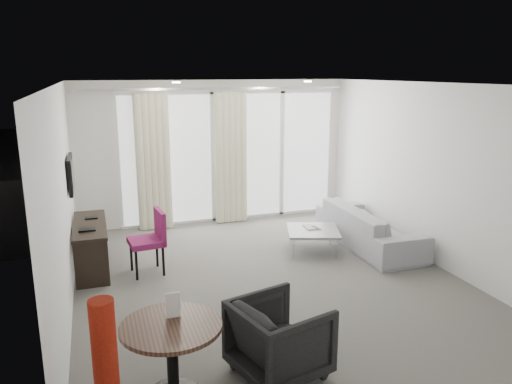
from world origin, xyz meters
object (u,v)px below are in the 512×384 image
object	(u,v)px
coffee_table	(313,240)
rattan_chair_b	(293,176)
tub_armchair	(279,338)
rattan_chair_a	(266,184)
desk_chair	(146,243)
sofa	(369,227)
desk	(91,247)
round_table	(173,361)

from	to	relation	value
coffee_table	rattan_chair_b	size ratio (longest dim) A/B	0.87
tub_armchair	rattan_chair_b	size ratio (longest dim) A/B	0.88
coffee_table	rattan_chair_a	size ratio (longest dim) A/B	0.88
desk_chair	sofa	bearing A→B (deg)	-5.72
desk	rattan_chair_b	xyz separation A→B (m)	(4.35, 3.07, 0.11)
desk_chair	desk	bearing A→B (deg)	145.17
sofa	rattan_chair_b	distance (m)	3.44
round_table	sofa	world-z (taller)	round_table
desk	rattan_chair_b	bearing A→B (deg)	35.23
desk_chair	tub_armchair	distance (m)	2.95
tub_armchair	round_table	bearing A→B (deg)	76.78
coffee_table	rattan_chair_b	xyz separation A→B (m)	(1.06, 3.39, 0.27)
rattan_chair_a	round_table	bearing A→B (deg)	-121.00
rattan_chair_b	coffee_table	bearing A→B (deg)	-100.59
coffee_table	sofa	size ratio (longest dim) A/B	0.36
desk	round_table	xyz separation A→B (m)	(0.64, -3.24, 0.01)
round_table	rattan_chair_a	size ratio (longest dim) A/B	0.97
coffee_table	rattan_chair_a	world-z (taller)	rattan_chair_a
round_table	rattan_chair_b	bearing A→B (deg)	59.56
desk_chair	round_table	xyz separation A→B (m)	(-0.09, -2.84, -0.10)
desk	rattan_chair_b	size ratio (longest dim) A/B	1.59
sofa	rattan_chair_b	world-z (taller)	rattan_chair_b
desk	desk_chair	world-z (taller)	desk_chair
sofa	tub_armchair	bearing A→B (deg)	137.26
desk_chair	coffee_table	xyz separation A→B (m)	(2.56, 0.08, -0.27)
desk	tub_armchair	size ratio (longest dim) A/B	1.81
desk	rattan_chair_b	distance (m)	5.33
tub_armchair	rattan_chair_b	distance (m)	6.84
coffee_table	rattan_chair_b	bearing A→B (deg)	72.63
coffee_table	sofa	xyz separation A→B (m)	(0.96, -0.05, 0.14)
sofa	rattan_chair_a	distance (m)	3.03
desk	rattan_chair_b	world-z (taller)	rattan_chair_b
desk	coffee_table	bearing A→B (deg)	-5.57
desk	rattan_chair_a	distance (m)	4.38
desk_chair	round_table	world-z (taller)	desk_chair
tub_armchair	sofa	world-z (taller)	tub_armchair
tub_armchair	rattan_chair_a	size ratio (longest dim) A/B	0.89
desk_chair	rattan_chair_a	world-z (taller)	desk_chair
rattan_chair_b	tub_armchair	bearing A→B (deg)	-106.66
desk	sofa	size ratio (longest dim) A/B	0.65
desk	tub_armchair	bearing A→B (deg)	-63.04
desk_chair	tub_armchair	size ratio (longest dim) A/B	1.13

